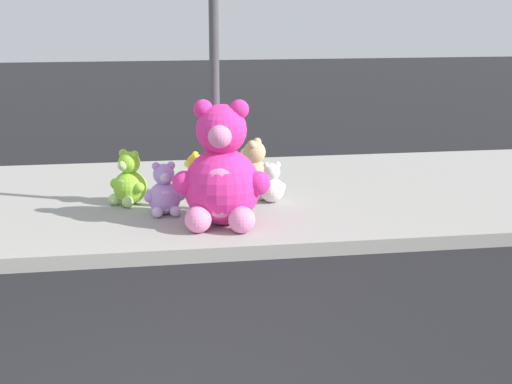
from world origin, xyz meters
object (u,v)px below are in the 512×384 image
object	(u,v)px
plush_tan	(253,172)
plush_lavender	(164,194)
sign_pole	(214,62)
plush_lime	(129,183)
plush_yellow	(194,178)
plush_pink_large	(222,176)
plush_white	(271,186)

from	to	relation	value
plush_tan	plush_lavender	bearing A→B (deg)	-145.12
sign_pole	plush_lime	xyz separation A→B (m)	(-0.98, 0.48, -1.44)
plush_yellow	plush_lavender	bearing A→B (deg)	-115.78
plush_pink_large	plush_yellow	bearing A→B (deg)	97.13
sign_pole	plush_lavender	distance (m)	1.57
plush_white	sign_pole	bearing A→B (deg)	-157.58
plush_yellow	plush_tan	xyz separation A→B (m)	(0.73, -0.06, 0.06)
sign_pole	plush_lavender	size ratio (longest dim) A/B	5.31
sign_pole	plush_tan	distance (m)	1.69
plush_white	plush_lime	distance (m)	1.70
plush_lime	plush_tan	distance (m)	1.56
plush_pink_large	plush_lavender	world-z (taller)	plush_pink_large
plush_lime	plush_tan	bearing A→B (deg)	9.54
plush_pink_large	plush_lavender	distance (m)	0.85
plush_white	plush_tan	xyz separation A→B (m)	(-0.15, 0.45, 0.08)
plush_pink_large	plush_lavender	xyz separation A→B (m)	(-0.59, 0.53, -0.30)
plush_lavender	plush_tan	size ratio (longest dim) A/B	0.87
plush_yellow	plush_tan	size ratio (longest dim) A/B	0.77
plush_yellow	plush_white	bearing A→B (deg)	-29.88
plush_tan	sign_pole	bearing A→B (deg)	-126.86
plush_tan	plush_pink_large	bearing A→B (deg)	-112.73
plush_lavender	plush_tan	world-z (taller)	plush_tan
plush_pink_large	plush_lime	xyz separation A→B (m)	(-0.98, 1.07, -0.28)
plush_yellow	plush_lavender	size ratio (longest dim) A/B	0.89
plush_yellow	plush_white	world-z (taller)	plush_yellow
plush_pink_large	plush_lavender	bearing A→B (deg)	138.03
plush_white	plush_pink_large	bearing A→B (deg)	-128.81
plush_yellow	sign_pole	bearing A→B (deg)	-77.49
plush_yellow	plush_white	xyz separation A→B (m)	(0.88, -0.51, -0.02)
plush_pink_large	plush_white	size ratio (longest dim) A/B	2.75
sign_pole	plush_yellow	size ratio (longest dim) A/B	5.95
plush_lime	plush_yellow	bearing A→B (deg)	21.54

